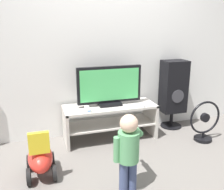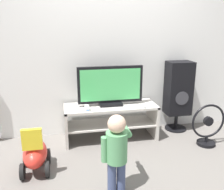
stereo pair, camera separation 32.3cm
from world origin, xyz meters
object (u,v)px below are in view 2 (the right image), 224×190
Objects in this scene: child at (117,147)px; floor_fan at (208,127)px; game_console at (87,108)px; remote_primary at (142,106)px; television at (110,86)px; speaker_tower at (178,90)px; ride_on_toy at (35,154)px.

child reaches higher than floor_fan.
remote_primary is (0.72, -0.05, -0.01)m from game_console.
television reaches higher than remote_primary.
speaker_tower is at bearing 9.58° from game_console.
ride_on_toy reaches higher than game_console.
television is 1.27m from ride_on_toy.
floor_fan is at bearing -12.13° from game_console.
floor_fan reaches higher than game_console.
floor_fan is (1.53, -0.33, -0.25)m from game_console.
ride_on_toy is (-1.34, -0.47, -0.29)m from remote_primary.
television is 1.13× the size of child.
ride_on_toy is at bearing 147.94° from child.
floor_fan is (0.81, -0.28, -0.24)m from remote_primary.
game_console is at bearing 176.08° from remote_primary.
speaker_tower is (0.64, 0.28, 0.13)m from remote_primary.
child is 1.42× the size of ride_on_toy.
speaker_tower is at bearing 20.77° from ride_on_toy.
remote_primary is at bearing 160.99° from floor_fan.
child is at bearing -32.06° from ride_on_toy.
floor_fan is 1.03× the size of ride_on_toy.
remote_primary is 0.13× the size of speaker_tower.
child is at bearing -80.74° from game_console.
ride_on_toy is (-2.15, -0.19, -0.05)m from floor_fan.
ride_on_toy reaches higher than remote_primary.
speaker_tower reaches higher than ride_on_toy.
child is 0.75× the size of speaker_tower.
speaker_tower reaches higher than television.
ride_on_toy is (-0.62, -0.52, -0.30)m from game_console.
ride_on_toy is (-1.98, -0.75, -0.42)m from speaker_tower.
television is 1.05m from speaker_tower.
game_console is (-0.33, -0.13, -0.24)m from television.
child is at bearing -119.88° from remote_primary.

